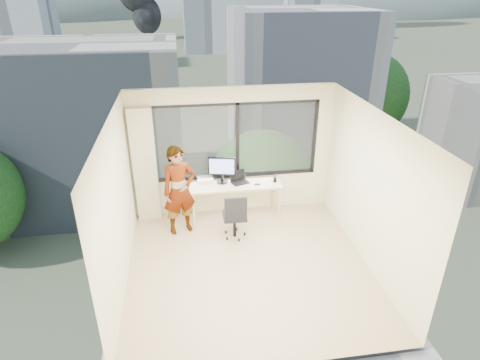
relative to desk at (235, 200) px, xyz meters
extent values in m
cube|color=tan|center=(0.00, -1.66, -0.38)|extent=(4.00, 4.00, 0.01)
cube|color=white|center=(0.00, -1.66, 2.23)|extent=(4.00, 4.00, 0.01)
cube|color=beige|center=(0.00, -3.66, 0.93)|extent=(4.00, 0.01, 2.60)
cube|color=beige|center=(-2.00, -1.66, 0.93)|extent=(0.01, 4.00, 2.60)
cube|color=beige|center=(2.00, -1.66, 0.93)|extent=(0.01, 4.00, 2.60)
cube|color=#EEE8BA|center=(-1.72, 0.22, 0.77)|extent=(0.45, 0.14, 2.30)
cube|color=beige|center=(0.00, 0.00, 0.00)|extent=(1.80, 0.60, 0.75)
imported|color=#2D2D33|center=(-1.09, -0.35, 0.49)|extent=(0.73, 0.59, 1.73)
cube|color=white|center=(-0.58, 0.21, 0.41)|extent=(0.32, 0.28, 0.07)
cube|color=black|center=(0.43, -0.10, 0.38)|extent=(0.11, 0.05, 0.01)
cylinder|color=black|center=(0.80, -0.02, 0.42)|extent=(0.09, 0.09, 0.09)
ellipsoid|color=#0E5543|center=(0.12, 0.22, 0.46)|extent=(0.24, 0.14, 0.18)
cube|color=#515B3D|center=(0.00, 118.34, -14.38)|extent=(400.00, 400.00, 0.04)
cube|color=beige|center=(-9.00, 28.34, -7.38)|extent=(16.00, 12.00, 14.00)
cube|color=white|center=(12.00, 36.34, -6.38)|extent=(14.00, 13.00, 16.00)
cube|color=silver|center=(-35.00, 93.34, -0.38)|extent=(14.00, 14.00, 28.00)
cube|color=silver|center=(45.00, 138.34, -1.38)|extent=(15.00, 15.00, 26.00)
ellipsoid|color=slate|center=(-120.00, 318.34, -14.38)|extent=(288.00, 216.00, 90.00)
ellipsoid|color=slate|center=(100.00, 318.34, -14.38)|extent=(300.00, 220.00, 96.00)
camera|label=1|loc=(-0.96, -7.09, 3.94)|focal=30.34mm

